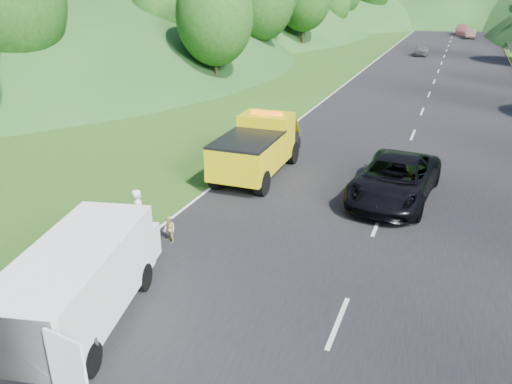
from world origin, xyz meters
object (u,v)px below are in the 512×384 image
at_px(child, 170,243).
at_px(white_van, 82,279).
at_px(passing_suv, 393,199).
at_px(tow_truck, 258,147).
at_px(woman, 142,238).
at_px(worker, 74,371).
at_px(suitcase, 119,227).

bearing_deg(child, white_van, -51.89).
bearing_deg(passing_suv, white_van, -113.97).
relative_size(tow_truck, passing_suv, 1.04).
xyz_separation_m(woman, passing_suv, (7.23, 6.40, 0.00)).
relative_size(worker, suitcase, 3.28).
xyz_separation_m(white_van, worker, (0.84, -1.51, -1.23)).
relative_size(worker, passing_suv, 0.32).
xyz_separation_m(tow_truck, worker, (0.78, -12.73, -1.27)).
xyz_separation_m(woman, child, (1.03, 0.07, 0.00)).
relative_size(tow_truck, child, 6.68).
bearing_deg(child, tow_truck, 122.38).
height_order(woman, child, woman).
distance_m(woman, suitcase, 0.87).
height_order(tow_truck, woman, tow_truck).
bearing_deg(passing_suv, child, -129.16).
bearing_deg(white_van, suitcase, 103.12).
bearing_deg(passing_suv, suitcase, -135.89).
relative_size(white_van, worker, 3.46).
relative_size(tow_truck, woman, 3.57).
xyz_separation_m(child, worker, (1.08, -5.82, 0.00)).
xyz_separation_m(tow_truck, woman, (-1.33, -6.97, -1.27)).
distance_m(woman, passing_suv, 9.65).
xyz_separation_m(woman, worker, (2.11, -5.75, 0.00)).
relative_size(suitcase, passing_suv, 0.10).
distance_m(tow_truck, passing_suv, 6.06).
height_order(suitcase, passing_suv, passing_suv).
distance_m(suitcase, passing_suv, 10.34).
relative_size(white_van, child, 7.21).
bearing_deg(suitcase, tow_truck, 73.08).
bearing_deg(woman, white_van, 162.62).
distance_m(tow_truck, worker, 12.81).
xyz_separation_m(woman, suitcase, (-0.82, -0.08, 0.29)).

